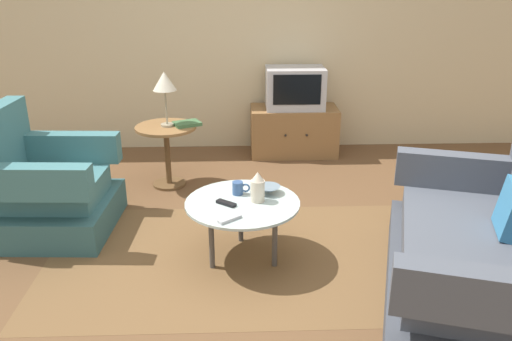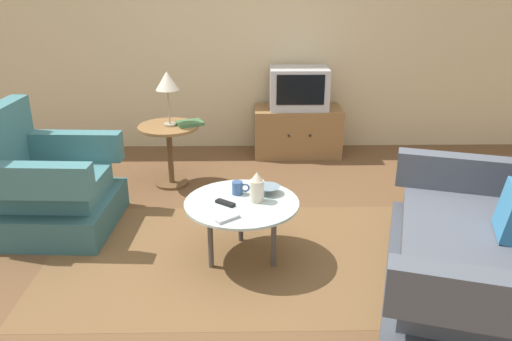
# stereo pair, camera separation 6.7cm
# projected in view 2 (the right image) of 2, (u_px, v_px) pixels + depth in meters

# --- Properties ---
(ground_plane) EXTENTS (16.00, 16.00, 0.00)m
(ground_plane) POSITION_uv_depth(u_px,v_px,m) (231.00, 255.00, 3.60)
(ground_plane) COLOR brown
(back_wall) EXTENTS (9.00, 0.12, 2.70)m
(back_wall) POSITION_uv_depth(u_px,v_px,m) (236.00, 22.00, 5.36)
(back_wall) COLOR #CCB78E
(back_wall) RESTS_ON ground
(area_rug) EXTENTS (2.70, 1.58, 0.00)m
(area_rug) POSITION_uv_depth(u_px,v_px,m) (242.00, 257.00, 3.57)
(area_rug) COLOR brown
(area_rug) RESTS_ON ground
(armchair) EXTENTS (0.90, 0.90, 0.94)m
(armchair) POSITION_uv_depth(u_px,v_px,m) (46.00, 189.00, 3.88)
(armchair) COLOR #325C60
(armchair) RESTS_ON ground
(couch) EXTENTS (1.34, 1.87, 0.85)m
(couch) POSITION_uv_depth(u_px,v_px,m) (477.00, 262.00, 2.97)
(couch) COLOR #3E424B
(couch) RESTS_ON ground
(coffee_table) EXTENTS (0.77, 0.77, 0.43)m
(coffee_table) POSITION_uv_depth(u_px,v_px,m) (242.00, 207.00, 3.43)
(coffee_table) COLOR #B2C6C1
(coffee_table) RESTS_ON ground
(side_table) EXTENTS (0.54, 0.54, 0.57)m
(side_table) POSITION_uv_depth(u_px,v_px,m) (169.00, 142.00, 4.62)
(side_table) COLOR olive
(side_table) RESTS_ON ground
(tv_stand) EXTENTS (0.91, 0.48, 0.51)m
(tv_stand) POSITION_uv_depth(u_px,v_px,m) (297.00, 131.00, 5.47)
(tv_stand) COLOR olive
(tv_stand) RESTS_ON ground
(television) EXTENTS (0.60, 0.40, 0.42)m
(television) POSITION_uv_depth(u_px,v_px,m) (299.00, 88.00, 5.30)
(television) COLOR #B7B7BC
(television) RESTS_ON tv_stand
(table_lamp) EXTENTS (0.20, 0.20, 0.48)m
(table_lamp) POSITION_uv_depth(u_px,v_px,m) (167.00, 83.00, 4.43)
(table_lamp) COLOR #9E937A
(table_lamp) RESTS_ON side_table
(vase) EXTENTS (0.10, 0.10, 0.21)m
(vase) POSITION_uv_depth(u_px,v_px,m) (257.00, 187.00, 3.39)
(vase) COLOR beige
(vase) RESTS_ON coffee_table
(mug) EXTENTS (0.12, 0.07, 0.09)m
(mug) POSITION_uv_depth(u_px,v_px,m) (238.00, 188.00, 3.52)
(mug) COLOR #335184
(mug) RESTS_ON coffee_table
(bowl) EXTENTS (0.17, 0.17, 0.05)m
(bowl) POSITION_uv_depth(u_px,v_px,m) (268.00, 190.00, 3.53)
(bowl) COLOR slate
(bowl) RESTS_ON coffee_table
(tv_remote_dark) EXTENTS (0.14, 0.12, 0.02)m
(tv_remote_dark) POSITION_uv_depth(u_px,v_px,m) (225.00, 203.00, 3.37)
(tv_remote_dark) COLOR black
(tv_remote_dark) RESTS_ON coffee_table
(tv_remote_silver) EXTENTS (0.15, 0.14, 0.02)m
(tv_remote_silver) POSITION_uv_depth(u_px,v_px,m) (228.00, 219.00, 3.16)
(tv_remote_silver) COLOR #B2B2B7
(tv_remote_silver) RESTS_ON coffee_table
(book) EXTENTS (0.28, 0.25, 0.03)m
(book) POSITION_uv_depth(u_px,v_px,m) (190.00, 123.00, 4.58)
(book) COLOR #3D663D
(book) RESTS_ON side_table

